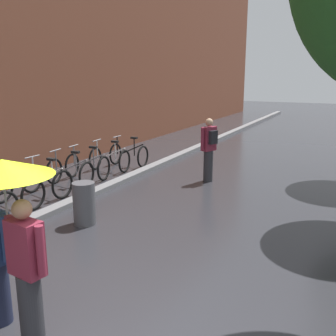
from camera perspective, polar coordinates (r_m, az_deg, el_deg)
name	(u,v)px	position (r m, az deg, el deg)	size (l,w,h in m)	color
building_facade	(34,24)	(18.07, -19.00, 19.19)	(8.00, 36.00, 9.80)	brown
kerb_strip	(183,154)	(14.36, 2.16, 2.11)	(0.30, 36.00, 0.12)	slate
parked_bicycle_1	(17,191)	(9.35, -21.19, -3.09)	(1.10, 0.73, 0.96)	black
parked_bicycle_2	(47,181)	(9.97, -17.26, -1.77)	(1.10, 0.74, 0.96)	black
parked_bicycle_3	(70,172)	(10.68, -14.08, -0.57)	(1.14, 0.79, 0.96)	black
parked_bicycle_4	(88,166)	(11.26, -11.62, 0.29)	(1.15, 0.82, 0.96)	black
parked_bicycle_5	(110,159)	(12.07, -8.50, 1.30)	(1.13, 0.78, 0.96)	black
parked_bicycle_6	(129,154)	(12.69, -5.71, 1.99)	(1.10, 0.73, 0.96)	black
couple_under_umbrella	(7,222)	(4.63, -22.39, -7.29)	(1.18, 1.08, 2.04)	#1E233D
litter_bin	(84,203)	(7.90, -12.10, -5.07)	(0.44, 0.44, 0.85)	#4C4C51
pedestrian_walking_midground	(209,148)	(10.74, 5.98, 2.86)	(0.42, 0.55, 1.75)	#2D2D33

